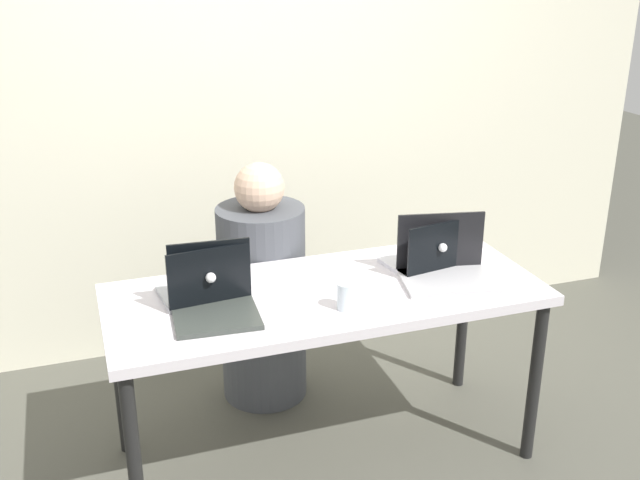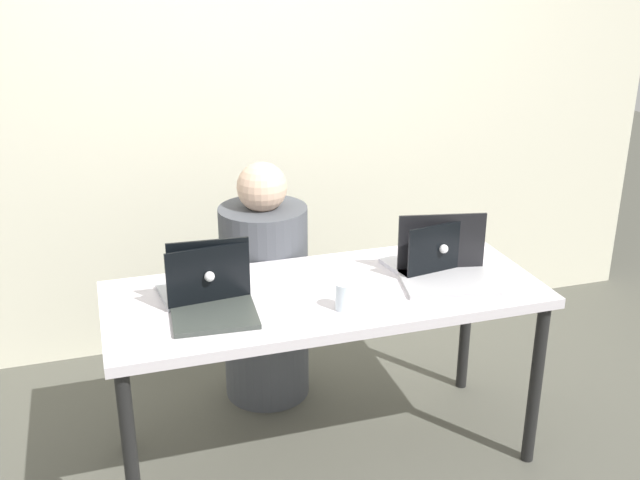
% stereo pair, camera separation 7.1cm
% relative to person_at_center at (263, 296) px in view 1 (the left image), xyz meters
% --- Properties ---
extents(ground_plane, '(12.00, 12.00, 0.00)m').
position_rel_person_at_center_xyz_m(ground_plane, '(0.12, -0.53, -0.50)').
color(ground_plane, '#4E4E44').
extents(back_wall, '(4.50, 0.10, 2.54)m').
position_rel_person_at_center_xyz_m(back_wall, '(0.12, 0.63, 0.77)').
color(back_wall, beige).
rests_on(back_wall, ground).
extents(desk, '(1.66, 0.68, 0.75)m').
position_rel_person_at_center_xyz_m(desk, '(0.12, -0.53, 0.18)').
color(desk, silver).
rests_on(desk, ground).
extents(person_at_center, '(0.47, 0.47, 1.12)m').
position_rel_person_at_center_xyz_m(person_at_center, '(0.00, 0.00, 0.00)').
color(person_at_center, '#484B51').
rests_on(person_at_center, ground).
extents(laptop_front_right, '(0.40, 0.32, 0.24)m').
position_rel_person_at_center_xyz_m(laptop_front_right, '(0.59, -0.59, 0.30)').
color(laptop_front_right, '#B6B4B7').
rests_on(laptop_front_right, desk).
extents(laptop_back_left, '(0.33, 0.28, 0.23)m').
position_rel_person_at_center_xyz_m(laptop_back_left, '(-0.34, -0.46, 0.30)').
color(laptop_back_left, '#AEB1B9').
rests_on(laptop_back_left, desk).
extents(laptop_back_right, '(0.34, 0.27, 0.22)m').
position_rel_person_at_center_xyz_m(laptop_back_right, '(0.59, -0.46, 0.30)').
color(laptop_back_right, silver).
rests_on(laptop_back_right, desk).
extents(laptop_front_left, '(0.31, 0.30, 0.25)m').
position_rel_person_at_center_xyz_m(laptop_front_left, '(-0.33, -0.59, 0.30)').
color(laptop_front_left, '#373C38').
rests_on(laptop_front_left, desk).
extents(water_glass_center, '(0.07, 0.07, 0.10)m').
position_rel_person_at_center_xyz_m(water_glass_center, '(0.13, -0.71, 0.30)').
color(water_glass_center, silver).
rests_on(water_glass_center, desk).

